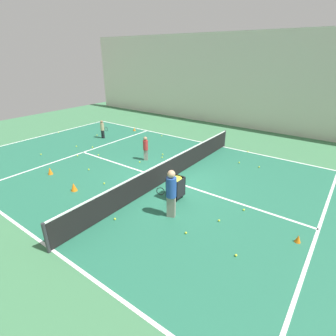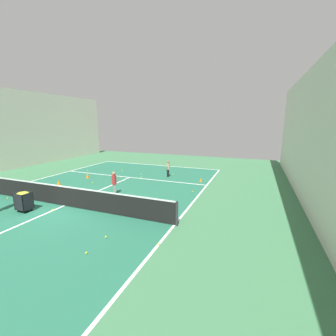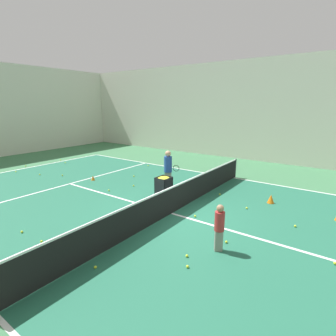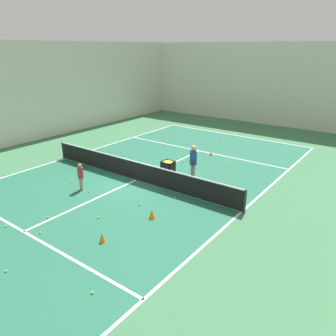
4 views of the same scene
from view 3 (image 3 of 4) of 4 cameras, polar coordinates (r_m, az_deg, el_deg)
ground_plane at (r=9.17m, az=0.83°, el=-9.88°), size 35.21×35.21×0.00m
court_playing_area at (r=9.16m, az=0.83°, el=-9.87°), size 11.03×21.46×0.00m
line_baseline_far at (r=17.39m, az=-29.50°, el=-0.24°), size 11.03×0.10×0.00m
line_sideline_right at (r=13.79m, az=14.12°, el=-2.10°), size 0.10×21.46×0.00m
line_service_far at (r=13.25m, az=-20.58°, el=-3.22°), size 11.03×0.10×0.00m
line_centre_service at (r=9.16m, az=0.83°, el=-9.85°), size 0.10×11.80×0.00m
hall_enclosure_right at (r=18.01m, az=20.79°, el=11.50°), size 0.15×31.51×6.47m
tennis_net at (r=8.98m, az=0.84°, el=-6.94°), size 11.33×0.10×0.97m
coach_at_net at (r=11.47m, az=0.03°, el=0.19°), size 0.46×0.67×1.72m
child_midcourt at (r=6.86m, az=11.13°, el=-12.03°), size 0.35×0.35×1.26m
ball_cart at (r=10.40m, az=-0.94°, el=-3.32°), size 0.57×0.51×0.89m
training_cone_0 at (r=10.75m, az=21.48°, el=-6.25°), size 0.26×0.26×0.34m
training_cone_3 at (r=13.48m, az=-16.03°, el=-2.08°), size 0.18×0.18×0.23m
tennis_ball_0 at (r=9.10m, az=25.95°, el=-11.29°), size 0.07×0.07×0.07m
tennis_ball_1 at (r=18.00m, az=-28.58°, el=0.40°), size 0.07×0.07×0.07m
tennis_ball_2 at (r=6.63m, az=-15.56°, el=-20.08°), size 0.07×0.07×0.07m
tennis_ball_3 at (r=12.10m, az=8.94°, el=-3.91°), size 0.07×0.07×0.07m
tennis_ball_4 at (r=8.93m, az=5.92°, el=-10.36°), size 0.07×0.07×0.07m
tennis_ball_5 at (r=9.93m, az=16.77°, el=-8.34°), size 0.07×0.07×0.07m
tennis_ball_6 at (r=9.51m, az=-2.36°, el=-8.74°), size 0.07×0.07×0.07m
tennis_ball_8 at (r=11.10m, az=11.20°, el=-5.64°), size 0.07×0.07×0.07m
tennis_ball_9 at (r=16.74m, az=-30.22°, el=-0.69°), size 0.07×0.07×0.07m
tennis_ball_10 at (r=7.63m, az=32.57°, el=-17.06°), size 0.07×0.07×0.07m
tennis_ball_12 at (r=17.93m, az=-21.48°, el=1.09°), size 0.07×0.07×0.07m
tennis_ball_14 at (r=8.97m, az=-29.21°, el=-12.04°), size 0.07×0.07×0.07m
tennis_ball_15 at (r=8.16m, az=-25.82°, el=-14.19°), size 0.07×0.07×0.07m
tennis_ball_18 at (r=6.82m, az=4.14°, el=-18.52°), size 0.07×0.07×0.07m
tennis_ball_20 at (r=14.81m, az=-22.02°, el=-1.49°), size 0.07×0.07×0.07m
tennis_ball_22 at (r=18.94m, az=-22.36°, el=1.64°), size 0.07×0.07×0.07m
tennis_ball_23 at (r=6.45m, az=4.26°, el=-20.60°), size 0.07×0.07×0.07m
tennis_ball_24 at (r=13.68m, az=-7.44°, el=-1.78°), size 0.07×0.07×0.07m
tennis_ball_26 at (r=11.67m, az=-12.74°, el=-4.75°), size 0.07×0.07×0.07m
tennis_ball_27 at (r=15.96m, az=-4.34°, el=0.55°), size 0.07×0.07×0.07m
tennis_ball_28 at (r=7.55m, az=12.57°, el=-15.42°), size 0.07×0.07×0.07m
tennis_ball_29 at (r=12.65m, az=-2.05°, el=-2.97°), size 0.07×0.07×0.07m
tennis_ball_32 at (r=12.11m, az=-7.52°, el=-3.84°), size 0.07×0.07×0.07m
tennis_ball_33 at (r=15.46m, az=-26.13°, el=-1.28°), size 0.07×0.07×0.07m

